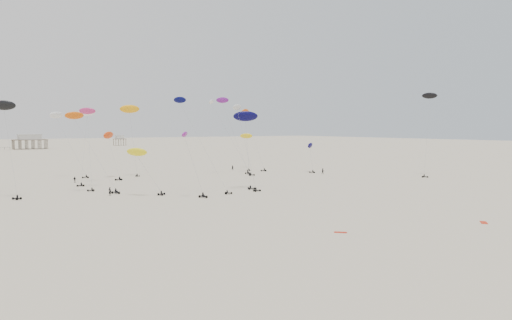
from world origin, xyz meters
TOP-DOWN VIEW (x-y plane):
  - ground_plane at (0.00, 200.00)m, footprint 900.00×900.00m
  - pavilion_main at (-10.00, 350.00)m, footprint 21.00×13.00m
  - pavilion_small at (60.00, 380.00)m, footprint 9.00×7.00m
  - rig_0 at (15.50, 126.91)m, footprint 7.63×10.12m
  - rig_2 at (-32.15, 112.46)m, footprint 4.71×10.77m
  - rig_3 at (-17.83, 83.82)m, footprint 5.52×5.08m
  - rig_4 at (-34.53, 103.87)m, footprint 10.12×9.69m
  - rig_5 at (-26.30, 92.16)m, footprint 8.44×4.98m
  - rig_6 at (62.33, 88.51)m, footprint 9.92×7.93m
  - rig_7 at (-3.30, 88.08)m, footprint 5.24×6.74m
  - rig_8 at (-50.78, 103.63)m, footprint 5.23×6.71m
  - rig_9 at (-29.79, 124.15)m, footprint 7.52×11.35m
  - rig_10 at (39.38, 116.26)m, footprint 4.66×5.69m
  - rig_11 at (12.24, 125.38)m, footprint 9.74×15.39m
  - rig_12 at (-31.99, 142.87)m, footprint 9.61×9.94m
  - rig_13 at (23.29, 128.26)m, footprint 10.25×4.11m
  - rig_14 at (-1.05, 90.67)m, footprint 6.35×5.36m
  - rig_15 at (-14.06, 135.14)m, footprint 6.06×4.96m
  - rig_16 at (30.32, 141.11)m, footprint 9.24×14.44m
  - rig_17 at (-20.73, 133.28)m, footprint 5.00×12.61m
  - rig_18 at (-13.78, 92.24)m, footprint 8.72×13.59m
  - spectator_0 at (-31.91, 96.47)m, footprint 0.91×0.95m
  - spectator_1 at (38.77, 109.35)m, footprint 1.15×0.86m
  - spectator_2 at (-32.35, 126.49)m, footprint 1.18×0.73m
  - spectator_3 at (21.68, 136.31)m, footprint 0.82×0.65m
  - grounded_kite_a at (7.54, 34.89)m, footprint 2.25×2.13m
  - grounded_kite_b at (-15.90, 41.56)m, footprint 1.78×1.75m

SIDE VIEW (x-z plane):
  - ground_plane at x=0.00m, z-range 0.00..0.00m
  - spectator_0 at x=-31.91m, z-range -1.08..1.08m
  - spectator_1 at x=38.77m, z-range -1.05..1.05m
  - spectator_2 at x=-32.35m, z-range -0.94..0.94m
  - spectator_3 at x=21.68m, z-range -1.00..1.00m
  - grounded_kite_a at x=7.54m, z-range -0.04..0.04m
  - grounded_kite_b at x=-15.90m, z-range -0.04..0.04m
  - pavilion_small at x=60.00m, z-range -0.51..7.49m
  - pavilion_main at x=-10.00m, z-range -0.68..9.12m
  - rig_3 at x=-17.83m, z-range -0.64..13.33m
  - rig_10 at x=39.38m, z-range 1.80..11.52m
  - rig_5 at x=-26.30m, z-range 2.44..13.11m
  - rig_16 at x=30.32m, z-range 1.61..17.94m
  - rig_17 at x=-20.73m, z-range 2.88..17.52m
  - rig_4 at x=-34.53m, z-range 2.54..21.60m
  - rig_7 at x=-3.30m, z-range 2.79..22.94m
  - rig_18 at x=-13.78m, z-range 2.80..26.18m
  - rig_9 at x=-29.79m, z-range 4.68..25.04m
  - rig_12 at x=-31.99m, z-range 5.08..25.06m
  - rig_2 at x=-32.15m, z-range 5.20..25.15m
  - rig_14 at x=-1.05m, z-range 6.10..24.84m
  - rig_11 at x=12.24m, z-range 2.79..28.45m
  - rig_13 at x=23.29m, z-range 5.22..26.02m
  - rig_8 at x=-50.78m, z-range 5.71..26.10m
  - rig_0 at x=15.50m, z-range 3.92..28.34m
  - rig_15 at x=-14.06m, z-range 7.62..29.12m
  - rig_6 at x=62.33m, z-range 7.09..32.50m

